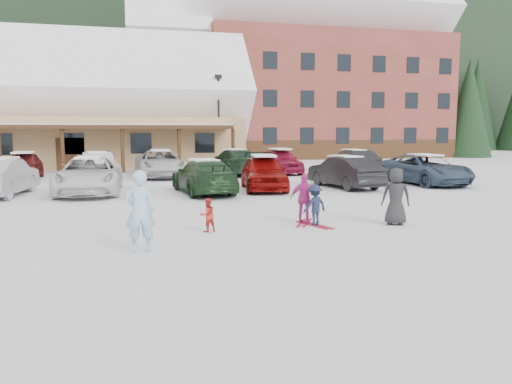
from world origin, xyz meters
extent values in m
plane|color=white|center=(0.00, 0.00, 0.00)|extent=(160.00, 160.00, 0.00)
cube|color=black|center=(0.00, 85.00, 19.00)|extent=(300.00, 70.00, 38.00)
cube|color=tan|center=(-9.00, 28.00, 1.80)|extent=(28.00, 10.00, 3.60)
cube|color=#422814|center=(-9.00, 21.80, 2.90)|extent=(25.20, 2.60, 0.25)
cube|color=white|center=(-9.00, 28.00, 5.54)|extent=(29.12, 9.69, 9.69)
cube|color=brown|center=(16.00, 38.00, 6.00)|extent=(24.00, 14.00, 12.00)
cube|color=brown|center=(0.50, 38.00, 4.50)|extent=(7.00, 12.60, 9.00)
cube|color=white|center=(16.00, 38.00, 14.69)|extent=(24.96, 13.57, 13.57)
cube|color=#422814|center=(16.00, 31.04, 0.90)|extent=(24.00, 0.10, 1.80)
cylinder|color=black|center=(3.16, 23.85, 3.20)|extent=(0.16, 0.16, 6.41)
cube|color=black|center=(3.16, 23.85, 6.53)|extent=(0.50, 0.25, 0.25)
cylinder|color=black|center=(30.00, 32.00, 0.66)|extent=(0.60, 0.60, 1.32)
cone|color=black|center=(30.00, 32.00, 6.27)|extent=(4.84, 4.84, 9.90)
cylinder|color=black|center=(6.00, 44.00, 0.54)|extent=(0.60, 0.60, 1.08)
cone|color=black|center=(6.00, 44.00, 5.13)|extent=(3.96, 3.96, 8.10)
cylinder|color=black|center=(34.00, 46.00, 0.69)|extent=(0.60, 0.60, 1.38)
cone|color=black|center=(34.00, 46.00, 6.55)|extent=(5.06, 5.06, 10.35)
imported|color=#A4C7E5|center=(-2.86, -1.08, 0.92)|extent=(0.70, 0.48, 1.84)
imported|color=red|center=(-1.09, 0.76, 0.45)|extent=(0.53, 0.47, 0.90)
imported|color=#18203C|center=(1.99, 0.90, 0.58)|extent=(0.85, 0.65, 1.17)
cube|color=maroon|center=(1.99, 0.90, 0.01)|extent=(0.62, 1.39, 0.03)
imported|color=#C02C87|center=(1.83, 1.31, 0.73)|extent=(0.92, 0.72, 1.45)
cube|color=maroon|center=(1.83, 1.31, 0.01)|extent=(0.86, 1.32, 0.03)
imported|color=#252627|center=(4.28, 0.47, 0.82)|extent=(0.94, 0.78, 1.64)
imported|color=#AEADB2|center=(-8.23, 10.03, 0.78)|extent=(2.18, 4.89, 1.56)
imported|color=white|center=(-4.80, 10.01, 0.78)|extent=(2.65, 5.64, 1.56)
imported|color=#1B361C|center=(-0.04, 8.91, 0.72)|extent=(2.58, 5.17, 1.44)
imported|color=maroon|center=(2.75, 9.52, 0.78)|extent=(2.47, 4.82, 1.57)
imported|color=black|center=(6.69, 9.44, 0.74)|extent=(2.29, 4.70, 1.49)
imported|color=#34465C|center=(11.23, 9.92, 0.74)|extent=(2.96, 5.55, 1.48)
imported|color=maroon|center=(-8.82, 17.44, 0.75)|extent=(2.04, 4.49, 1.49)
imported|color=silver|center=(-4.98, 17.54, 0.73)|extent=(2.17, 4.60, 1.46)
imported|color=silver|center=(-1.44, 17.02, 0.78)|extent=(2.90, 5.75, 1.56)
imported|color=#19301F|center=(3.02, 17.47, 0.77)|extent=(3.03, 5.60, 1.54)
imported|color=maroon|center=(5.94, 17.58, 0.78)|extent=(2.14, 4.66, 1.55)
imported|color=black|center=(10.70, 17.15, 0.73)|extent=(1.82, 4.52, 1.46)
camera|label=1|loc=(-2.97, -12.23, 2.69)|focal=35.00mm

